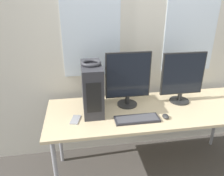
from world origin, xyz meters
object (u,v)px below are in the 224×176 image
cell_phone (75,120)px  pc_tower (92,88)px  headphones (91,63)px  keyboard (137,119)px  monitor_main (128,79)px  monitor_right_near (182,77)px  mouse (166,116)px

cell_phone → pc_tower: bearing=57.2°
headphones → keyboard: (0.38, -0.25, -0.47)m
monitor_main → monitor_right_near: size_ratio=1.04×
pc_tower → monitor_main: 0.37m
headphones → mouse: size_ratio=2.25×
pc_tower → headphones: headphones is taller
pc_tower → cell_phone: pc_tower is taller
monitor_right_near → mouse: bearing=-132.7°
pc_tower → monitor_main: bearing=8.4°
cell_phone → mouse: bearing=7.7°
monitor_right_near → keyboard: monitor_right_near is taller
pc_tower → headphones: bearing=90.0°
pc_tower → monitor_main: (0.36, 0.05, 0.06)m
monitor_main → headphones: bearing=-171.8°
keyboard → mouse: bearing=-1.3°
headphones → mouse: headphones is taller
keyboard → monitor_main: bearing=94.2°
mouse → monitor_right_near: bearing=47.3°
headphones → monitor_right_near: 0.95m
pc_tower → mouse: size_ratio=5.69×
headphones → cell_phone: (-0.17, -0.16, -0.48)m
keyboard → monitor_right_near: bearing=28.0°
monitor_right_near → mouse: monitor_right_near is taller
monitor_right_near → cell_phone: (-1.10, -0.20, -0.27)m
monitor_main → cell_phone: size_ratio=3.39×
monitor_right_near → pc_tower: bearing=-177.6°
monitor_main → monitor_right_near: 0.57m
pc_tower → headphones: size_ratio=2.53×
monitor_main → keyboard: monitor_main is taller
pc_tower → keyboard: size_ratio=1.15×
headphones → monitor_main: bearing=8.2°
monitor_main → keyboard: 0.41m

